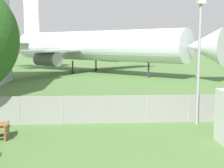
# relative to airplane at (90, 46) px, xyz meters

# --- Properties ---
(perimeter_fence) EXTENTS (56.07, 0.07, 1.71)m
(perimeter_fence) POSITION_rel_airplane_xyz_m (1.13, -33.04, -3.54)
(perimeter_fence) COLOR gray
(perimeter_fence) RESTS_ON ground
(airplane) EXTENTS (35.76, 32.20, 13.95)m
(airplane) POSITION_rel_airplane_xyz_m (0.00, 0.00, 0.00)
(airplane) COLOR silver
(airplane) RESTS_ON ground
(light_mast) EXTENTS (0.44, 0.44, 7.37)m
(light_mast) POSITION_rel_airplane_xyz_m (6.55, -33.58, 0.14)
(light_mast) COLOR #99999E
(light_mast) RESTS_ON ground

